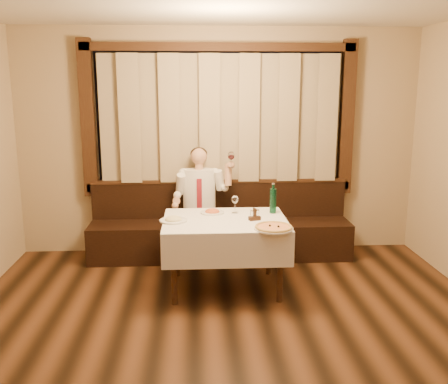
{
  "coord_description": "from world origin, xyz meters",
  "views": [
    {
      "loc": [
        -0.3,
        -3.25,
        2.14
      ],
      "look_at": [
        0.0,
        1.9,
        1.0
      ],
      "focal_mm": 40.0,
      "sensor_mm": 36.0,
      "label": 1
    }
  ],
  "objects": [
    {
      "name": "green_bottle",
      "position": [
        0.53,
        1.92,
        0.9
      ],
      "size": [
        0.07,
        0.07,
        0.33
      ],
      "rotation": [
        0.0,
        0.0,
        0.26
      ],
      "color": "#104F30",
      "rests_on": "dining_table"
    },
    {
      "name": "room",
      "position": [
        -0.0,
        0.97,
        1.5
      ],
      "size": [
        5.01,
        6.01,
        2.81
      ],
      "color": "black",
      "rests_on": "ground"
    },
    {
      "name": "table_wine_glass",
      "position": [
        0.12,
        1.94,
        0.9
      ],
      "size": [
        0.07,
        0.07,
        0.2
      ],
      "rotation": [
        0.0,
        0.0,
        0.18
      ],
      "color": "white",
      "rests_on": "dining_table"
    },
    {
      "name": "pasta_red",
      "position": [
        -0.12,
        1.95,
        0.79
      ],
      "size": [
        0.26,
        0.26,
        0.09
      ],
      "rotation": [
        0.0,
        0.0,
        -0.15
      ],
      "color": "white",
      "rests_on": "dining_table"
    },
    {
      "name": "dining_table",
      "position": [
        0.0,
        1.7,
        0.65
      ],
      "size": [
        1.27,
        0.97,
        0.76
      ],
      "color": "black",
      "rests_on": "ground"
    },
    {
      "name": "banquette",
      "position": [
        0.0,
        2.72,
        0.31
      ],
      "size": [
        3.2,
        0.61,
        0.94
      ],
      "color": "black",
      "rests_on": "ground"
    },
    {
      "name": "pizza",
      "position": [
        0.45,
        1.32,
        0.77
      ],
      "size": [
        0.38,
        0.38,
        0.04
      ],
      "rotation": [
        0.0,
        0.0,
        0.41
      ],
      "color": "white",
      "rests_on": "dining_table"
    },
    {
      "name": "seated_man",
      "position": [
        -0.25,
        2.63,
        0.8
      ],
      "size": [
        0.74,
        0.55,
        1.37
      ],
      "color": "black",
      "rests_on": "ground"
    },
    {
      "name": "pasta_cream",
      "position": [
        -0.53,
        1.65,
        0.79
      ],
      "size": [
        0.28,
        0.28,
        0.1
      ],
      "rotation": [
        0.0,
        0.0,
        -0.28
      ],
      "color": "white",
      "rests_on": "dining_table"
    },
    {
      "name": "cruet_caddy",
      "position": [
        0.3,
        1.65,
        0.8
      ],
      "size": [
        0.13,
        0.09,
        0.13
      ],
      "rotation": [
        0.0,
        0.0,
        0.31
      ],
      "color": "black",
      "rests_on": "dining_table"
    }
  ]
}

